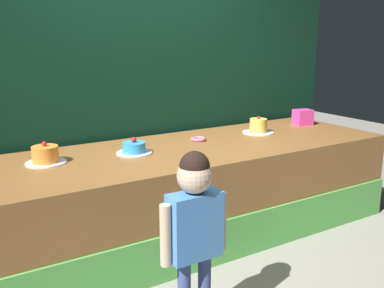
# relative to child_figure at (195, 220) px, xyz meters

# --- Properties ---
(ground_plane) EXTENTS (12.00, 12.00, 0.00)m
(ground_plane) POSITION_rel_child_figure_xyz_m (0.51, 0.57, -0.70)
(ground_plane) COLOR gray
(stage_platform) EXTENTS (3.90, 1.16, 0.78)m
(stage_platform) POSITION_rel_child_figure_xyz_m (0.51, 1.13, -0.32)
(stage_platform) COLOR brown
(stage_platform) RESTS_ON ground_plane
(curtain_backdrop) EXTENTS (4.51, 0.08, 3.10)m
(curtain_backdrop) POSITION_rel_child_figure_xyz_m (0.51, 1.81, 0.85)
(curtain_backdrop) COLOR black
(curtain_backdrop) RESTS_ON ground_plane
(child_figure) EXTENTS (0.42, 0.19, 1.09)m
(child_figure) POSITION_rel_child_figure_xyz_m (0.00, 0.00, 0.00)
(child_figure) COLOR #3F4C8C
(child_figure) RESTS_ON ground_plane
(pink_box) EXTENTS (0.20, 0.17, 0.16)m
(pink_box) POSITION_rel_child_figure_xyz_m (2.17, 1.34, 0.15)
(pink_box) COLOR #F040A3
(pink_box) RESTS_ON stage_platform
(donut) EXTENTS (0.13, 0.13, 0.03)m
(donut) POSITION_rel_child_figure_xyz_m (0.84, 1.30, 0.09)
(donut) COLOR pink
(donut) RESTS_ON stage_platform
(cake_center_left) EXTENTS (0.29, 0.29, 0.16)m
(cake_center_left) POSITION_rel_child_figure_xyz_m (-0.48, 1.28, 0.13)
(cake_center_left) COLOR white
(cake_center_left) RESTS_ON stage_platform
(cake_center_right) EXTENTS (0.29, 0.29, 0.13)m
(cake_center_right) POSITION_rel_child_figure_xyz_m (0.18, 1.20, 0.12)
(cake_center_right) COLOR silver
(cake_center_right) RESTS_ON stage_platform
(cake_far_right) EXTENTS (0.30, 0.30, 0.16)m
(cake_far_right) POSITION_rel_child_figure_xyz_m (1.51, 1.27, 0.13)
(cake_far_right) COLOR white
(cake_far_right) RESTS_ON stage_platform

